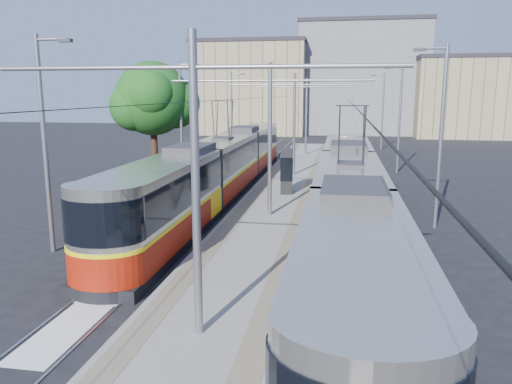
# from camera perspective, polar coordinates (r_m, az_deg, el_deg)

# --- Properties ---
(ground) EXTENTS (160.00, 160.00, 0.00)m
(ground) POSITION_cam_1_polar(r_m,az_deg,el_deg) (16.19, -2.51, -10.33)
(ground) COLOR black
(ground) RESTS_ON ground
(platform) EXTENTS (4.00, 50.00, 0.30)m
(platform) POSITION_cam_1_polar(r_m,az_deg,el_deg) (32.40, 3.79, 0.92)
(platform) COLOR gray
(platform) RESTS_ON ground
(tactile_strip_left) EXTENTS (0.70, 50.00, 0.01)m
(tactile_strip_left) POSITION_cam_1_polar(r_m,az_deg,el_deg) (32.55, 1.26, 1.26)
(tactile_strip_left) COLOR gray
(tactile_strip_left) RESTS_ON platform
(tactile_strip_right) EXTENTS (0.70, 50.00, 0.01)m
(tactile_strip_right) POSITION_cam_1_polar(r_m,az_deg,el_deg) (32.26, 6.36, 1.11)
(tactile_strip_right) COLOR gray
(tactile_strip_right) RESTS_ON platform
(rails) EXTENTS (8.71, 70.00, 0.03)m
(rails) POSITION_cam_1_polar(r_m,az_deg,el_deg) (32.42, 3.79, 0.68)
(rails) COLOR gray
(rails) RESTS_ON ground
(track_arrow) EXTENTS (1.20, 5.00, 0.01)m
(track_arrow) POSITION_cam_1_polar(r_m,az_deg,el_deg) (14.79, -19.25, -13.12)
(track_arrow) COLOR silver
(track_arrow) RESTS_ON ground
(tram_left) EXTENTS (2.43, 32.36, 5.50)m
(tram_left) POSITION_cam_1_polar(r_m,az_deg,el_deg) (29.64, -3.76, 2.99)
(tram_left) COLOR black
(tram_left) RESTS_ON ground
(tram_right) EXTENTS (2.43, 28.30, 5.50)m
(tram_right) POSITION_cam_1_polar(r_m,az_deg,el_deg) (19.25, 10.58, -1.22)
(tram_right) COLOR black
(tram_right) RESTS_ON ground
(catenary) EXTENTS (9.20, 70.00, 7.00)m
(catenary) POSITION_cam_1_polar(r_m,az_deg,el_deg) (29.08, 3.32, 8.42)
(catenary) COLOR gray
(catenary) RESTS_ON platform
(street_lamps) EXTENTS (15.18, 38.22, 8.00)m
(street_lamps) POSITION_cam_1_polar(r_m,az_deg,el_deg) (35.90, 4.54, 8.40)
(street_lamps) COLOR gray
(street_lamps) RESTS_ON ground
(shelter) EXTENTS (0.83, 1.23, 2.55)m
(shelter) POSITION_cam_1_polar(r_m,az_deg,el_deg) (28.54, 3.50, 2.54)
(shelter) COLOR black
(shelter) RESTS_ON platform
(tree) EXTENTS (5.58, 5.16, 8.11)m
(tree) POSITION_cam_1_polar(r_m,az_deg,el_deg) (35.63, -11.12, 10.30)
(tree) COLOR #382314
(tree) RESTS_ON ground
(building_left) EXTENTS (16.32, 12.24, 13.33)m
(building_left) POSITION_cam_1_polar(r_m,az_deg,el_deg) (75.87, -0.41, 11.81)
(building_left) COLOR #9B9069
(building_left) RESTS_ON ground
(building_centre) EXTENTS (18.36, 14.28, 16.10)m
(building_centre) POSITION_cam_1_polar(r_m,az_deg,el_deg) (78.79, 11.94, 12.56)
(building_centre) COLOR gray
(building_centre) RESTS_ON ground
(building_right) EXTENTS (14.28, 10.20, 10.80)m
(building_right) POSITION_cam_1_polar(r_m,az_deg,el_deg) (74.63, 23.00, 9.97)
(building_right) COLOR #9B9069
(building_right) RESTS_ON ground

